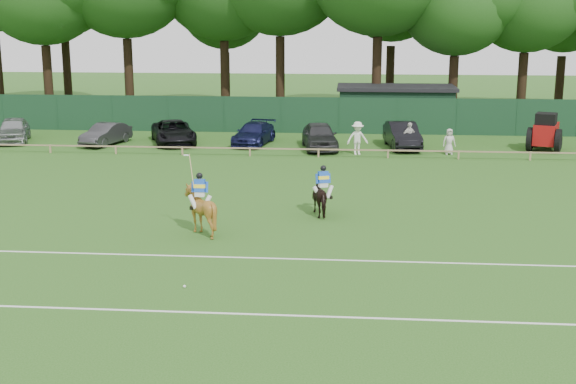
# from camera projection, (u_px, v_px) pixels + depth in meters

# --- Properties ---
(ground) EXTENTS (160.00, 160.00, 0.00)m
(ground) POSITION_uv_depth(u_px,v_px,m) (267.00, 249.00, 27.18)
(ground) COLOR #1E4C14
(ground) RESTS_ON ground
(horse_dark) EXTENTS (1.33, 1.95, 1.51)m
(horse_dark) POSITION_uv_depth(u_px,v_px,m) (323.00, 197.00, 31.62)
(horse_dark) COLOR black
(horse_dark) RESTS_ON ground
(horse_chestnut) EXTENTS (1.50, 1.68, 1.83)m
(horse_chestnut) POSITION_uv_depth(u_px,v_px,m) (200.00, 210.00, 28.94)
(horse_chestnut) COLOR brown
(horse_chestnut) RESTS_ON ground
(sedan_silver) EXTENTS (3.25, 4.98, 1.58)m
(sedan_silver) POSITION_uv_depth(u_px,v_px,m) (14.00, 130.00, 49.65)
(sedan_silver) COLOR #949899
(sedan_silver) RESTS_ON ground
(sedan_grey) EXTENTS (2.47, 4.34, 1.35)m
(sedan_grey) POSITION_uv_depth(u_px,v_px,m) (106.00, 134.00, 48.55)
(sedan_grey) COLOR #323234
(sedan_grey) RESTS_ON ground
(suv_black) EXTENTS (4.07, 5.79, 1.47)m
(suv_black) POSITION_uv_depth(u_px,v_px,m) (174.00, 132.00, 48.95)
(suv_black) COLOR black
(suv_black) RESTS_ON ground
(sedan_navy) EXTENTS (2.67, 4.96, 1.37)m
(sedan_navy) POSITION_uv_depth(u_px,v_px,m) (254.00, 134.00, 48.70)
(sedan_navy) COLOR #13163E
(sedan_navy) RESTS_ON ground
(hatch_grey) EXTENTS (2.65, 5.01, 1.62)m
(hatch_grey) POSITION_uv_depth(u_px,v_px,m) (320.00, 136.00, 47.01)
(hatch_grey) COLOR #2F2F32
(hatch_grey) RESTS_ON ground
(estate_black) EXTENTS (2.28, 5.00, 1.59)m
(estate_black) POSITION_uv_depth(u_px,v_px,m) (402.00, 135.00, 47.32)
(estate_black) COLOR black
(estate_black) RESTS_ON ground
(spectator_left) EXTENTS (1.40, 1.02, 1.95)m
(spectator_left) POSITION_uv_depth(u_px,v_px,m) (357.00, 138.00, 45.14)
(spectator_left) COLOR silver
(spectator_left) RESTS_ON ground
(spectator_mid) EXTENTS (1.09, 0.91, 1.75)m
(spectator_mid) POSITION_uv_depth(u_px,v_px,m) (409.00, 137.00, 46.22)
(spectator_mid) COLOR silver
(spectator_mid) RESTS_ON ground
(spectator_right) EXTENTS (0.80, 0.58, 1.52)m
(spectator_right) POSITION_uv_depth(u_px,v_px,m) (449.00, 142.00, 45.24)
(spectator_right) COLOR beige
(spectator_right) RESTS_ON ground
(rider_dark) EXTENTS (0.92, 0.52, 1.41)m
(rider_dark) POSITION_uv_depth(u_px,v_px,m) (323.00, 181.00, 31.45)
(rider_dark) COLOR silver
(rider_dark) RESTS_ON ground
(rider_chestnut) EXTENTS (0.94, 0.57, 2.05)m
(rider_chestnut) POSITION_uv_depth(u_px,v_px,m) (200.00, 189.00, 28.75)
(rider_chestnut) COLOR silver
(rider_chestnut) RESTS_ON ground
(polo_ball) EXTENTS (0.09, 0.09, 0.09)m
(polo_ball) POSITION_uv_depth(u_px,v_px,m) (184.00, 286.00, 23.39)
(polo_ball) COLOR silver
(polo_ball) RESTS_ON ground
(pitch_lines) EXTENTS (60.00, 5.10, 0.01)m
(pitch_lines) POSITION_uv_depth(u_px,v_px,m) (254.00, 283.00, 23.78)
(pitch_lines) COLOR silver
(pitch_lines) RESTS_ON ground
(pitch_rail) EXTENTS (62.10, 0.10, 0.50)m
(pitch_rail) POSITION_uv_depth(u_px,v_px,m) (301.00, 149.00, 44.54)
(pitch_rail) COLOR #997F5B
(pitch_rail) RESTS_ON ground
(perimeter_fence) EXTENTS (92.08, 0.08, 2.50)m
(perimeter_fence) POSITION_uv_depth(u_px,v_px,m) (310.00, 115.00, 53.09)
(perimeter_fence) COLOR #14351E
(perimeter_fence) RESTS_ON ground
(utility_shed) EXTENTS (8.40, 4.40, 3.04)m
(utility_shed) POSITION_uv_depth(u_px,v_px,m) (396.00, 107.00, 55.44)
(utility_shed) COLOR #14331E
(utility_shed) RESTS_ON ground
(tree_row) EXTENTS (96.00, 12.00, 21.00)m
(tree_row) POSITION_uv_depth(u_px,v_px,m) (341.00, 118.00, 60.97)
(tree_row) COLOR #26561C
(tree_row) RESTS_ON ground
(tractor) EXTENTS (2.66, 3.19, 2.30)m
(tractor) POSITION_uv_depth(u_px,v_px,m) (546.00, 133.00, 46.45)
(tractor) COLOR #980E0E
(tractor) RESTS_ON ground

